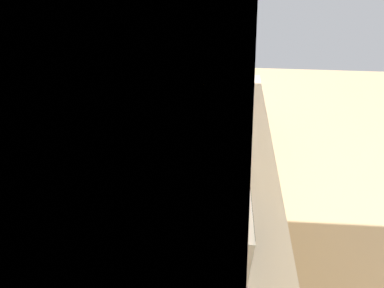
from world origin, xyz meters
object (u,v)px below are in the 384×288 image
object	(u,v)px
bowl	(224,127)
kettle	(224,93)
microwave	(206,214)
oven_range	(211,99)

from	to	relation	value
bowl	kettle	size ratio (longest dim) A/B	1.02
microwave	kettle	xyz separation A→B (m)	(1.01, -0.08, -0.05)
microwave	bowl	xyz separation A→B (m)	(0.71, -0.08, -0.10)
oven_range	microwave	size ratio (longest dim) A/B	2.38
oven_range	microwave	distance (m)	1.86
bowl	microwave	bearing A→B (deg)	173.68
oven_range	bowl	size ratio (longest dim) A/B	5.67
oven_range	kettle	xyz separation A→B (m)	(-0.75, -0.08, 0.52)
microwave	kettle	size ratio (longest dim) A/B	2.42
bowl	kettle	world-z (taller)	kettle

